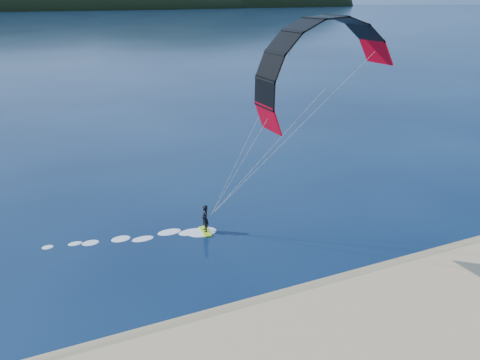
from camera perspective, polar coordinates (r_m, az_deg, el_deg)
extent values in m
cube|color=#89764F|center=(24.45, 2.63, -15.73)|extent=(220.00, 2.50, 0.10)
ellipsoid|color=black|center=(818.43, -5.34, 20.23)|extent=(600.00, 240.00, 140.00)
cube|color=#BEEE1C|center=(31.86, -4.23, -6.25)|extent=(0.60, 1.55, 0.09)
imported|color=black|center=(31.43, -4.27, -4.69)|extent=(0.50, 0.71, 1.87)
cylinder|color=gray|center=(28.40, 2.80, 2.72)|extent=(0.02, 0.02, 11.16)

